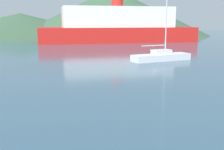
% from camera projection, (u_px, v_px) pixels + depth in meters
% --- Properties ---
extents(sailboat_inner, '(6.48, 3.70, 10.57)m').
position_uv_depth(sailboat_inner, '(161.00, 56.00, 28.45)').
color(sailboat_inner, silver).
rests_on(sailboat_inner, ground_plane).
extents(ferry_distant, '(30.59, 12.28, 8.22)m').
position_uv_depth(ferry_distant, '(117.00, 27.00, 54.40)').
color(ferry_distant, red).
rests_on(ferry_distant, ground_plane).
extents(hill_west, '(50.84, 50.84, 6.14)m').
position_uv_depth(hill_west, '(20.00, 24.00, 78.64)').
color(hill_west, '#38563D').
rests_on(hill_west, ground_plane).
extents(hill_central, '(54.94, 54.94, 13.21)m').
position_uv_depth(hill_central, '(112.00, 12.00, 81.27)').
color(hill_central, '#38563D').
rests_on(hill_central, ground_plane).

